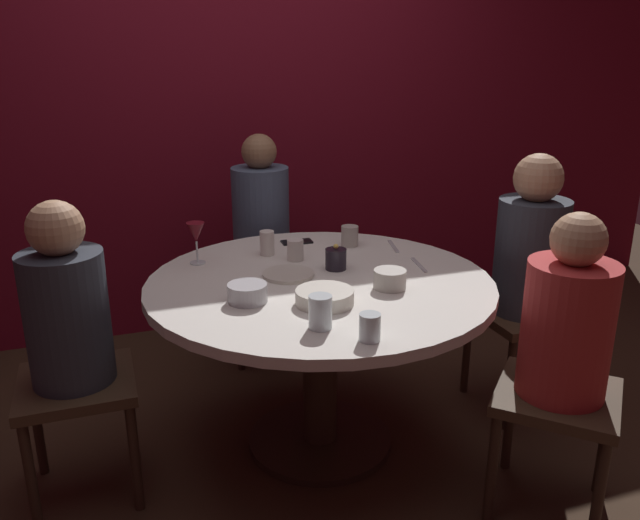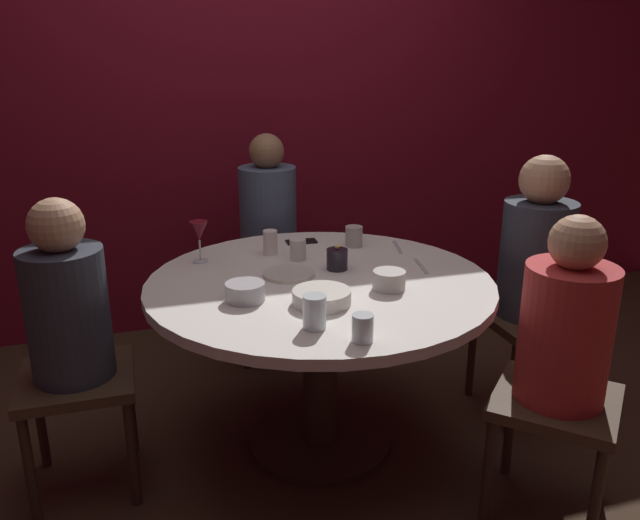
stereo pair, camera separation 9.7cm
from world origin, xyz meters
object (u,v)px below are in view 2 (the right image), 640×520
(cup_near_candle, at_px, (363,328))
(cup_far_edge, at_px, (314,312))
(candle_holder, at_px, (337,259))
(seated_diner_right, at_px, (536,259))
(cell_phone, at_px, (301,242))
(wine_glass, at_px, (199,232))
(dinner_plate, at_px, (289,274))
(seated_diner_front_right, at_px, (564,339))
(bowl_serving_large, at_px, (245,292))
(cup_by_left_diner, at_px, (270,242))
(bowl_small_white, at_px, (322,297))
(dining_table, at_px, (320,315))
(cup_by_right_diner, at_px, (298,250))
(seated_diner_back, at_px, (268,223))
(seated_diner_left, at_px, (68,317))
(cup_center_front, at_px, (354,236))
(bowl_salad_center, at_px, (389,280))

(cup_near_candle, height_order, cup_far_edge, cup_far_edge)
(candle_holder, bearing_deg, cup_near_candle, -101.80)
(seated_diner_right, bearing_deg, cell_phone, -28.82)
(wine_glass, bearing_deg, dinner_plate, -41.16)
(seated_diner_front_right, distance_m, candle_holder, 0.92)
(bowl_serving_large, distance_m, cup_by_left_diner, 0.54)
(seated_diner_front_right, height_order, bowl_small_white, seated_diner_front_right)
(wine_glass, distance_m, cup_by_left_diner, 0.31)
(wine_glass, xyz_separation_m, dinner_plate, (0.31, -0.27, -0.12))
(dining_table, bearing_deg, candle_holder, 43.40)
(seated_diner_front_right, xyz_separation_m, cup_far_edge, (-0.79, 0.22, 0.11))
(wine_glass, height_order, cell_phone, wine_glass)
(bowl_small_white, bearing_deg, wine_glass, 120.61)
(bowl_serving_large, xyz_separation_m, cup_by_right_diner, (0.30, 0.39, 0.01))
(wine_glass, xyz_separation_m, cell_phone, (0.48, 0.15, -0.12))
(dining_table, bearing_deg, cup_by_right_diner, 93.96)
(seated_diner_back, relative_size, cup_far_edge, 10.72)
(bowl_serving_large, distance_m, cup_near_candle, 0.52)
(seated_diner_right, distance_m, bowl_small_white, 1.07)
(cup_by_left_diner, bearing_deg, bowl_small_white, -85.73)
(dining_table, bearing_deg, wine_glass, 139.75)
(cup_by_left_diner, bearing_deg, cup_far_edge, -92.59)
(seated_diner_left, xyz_separation_m, candle_holder, (1.03, 0.10, 0.08))
(bowl_small_white, bearing_deg, bowl_serving_large, 156.11)
(dinner_plate, distance_m, bowl_small_white, 0.32)
(cup_near_candle, distance_m, cup_by_right_diner, 0.83)
(cup_near_candle, bearing_deg, bowl_small_white, 95.50)
(seated_diner_back, bearing_deg, bowl_serving_large, -16.85)
(seated_diner_front_right, bearing_deg, cup_near_candle, 38.24)
(seated_diner_front_right, distance_m, bowl_small_white, 0.82)
(bowl_small_white, bearing_deg, dinner_plate, 96.73)
(dining_table, distance_m, cup_by_left_diner, 0.44)
(seated_diner_back, height_order, wine_glass, seated_diner_back)
(seated_diner_left, xyz_separation_m, cup_near_candle, (0.89, -0.56, 0.08))
(candle_holder, distance_m, bowl_small_white, 0.38)
(candle_holder, relative_size, bowl_small_white, 0.52)
(seated_diner_right, relative_size, cup_near_candle, 13.43)
(candle_holder, xyz_separation_m, wine_glass, (-0.52, 0.26, 0.09))
(wine_glass, bearing_deg, seated_diner_right, -14.26)
(bowl_serving_large, relative_size, cup_by_right_diner, 1.60)
(wine_glass, height_order, cup_near_candle, wine_glass)
(wine_glass, height_order, cup_far_edge, wine_glass)
(wine_glass, relative_size, cup_by_left_diner, 1.65)
(cup_far_edge, bearing_deg, seated_diner_right, 20.77)
(seated_diner_right, bearing_deg, seated_diner_front_right, 62.83)
(candle_holder, bearing_deg, cup_center_front, 58.31)
(seated_diner_front_right, height_order, cup_far_edge, seated_diner_front_right)
(seated_diner_back, distance_m, cup_by_left_diner, 0.56)
(cell_phone, bearing_deg, candle_holder, 8.60)
(dining_table, relative_size, bowl_salad_center, 11.04)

